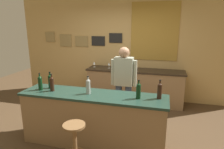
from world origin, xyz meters
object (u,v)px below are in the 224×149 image
Objects in this scene: wine_bottle_c at (52,83)px; wine_glass_a at (94,63)px; bartender at (124,81)px; wine_bottle_f at (160,90)px; wine_bottle_a at (40,82)px; wine_bottle_b at (50,81)px; bar_stool at (75,138)px; wine_bottle_d at (88,86)px; wine_glass_c at (125,65)px; wine_bottle_e at (138,90)px; wine_glass_b at (109,64)px.

wine_bottle_c is 2.09m from wine_glass_a.
wine_bottle_f is at bearing -45.90° from bartender.
wine_bottle_a is 0.18m from wine_bottle_b.
wine_glass_a is (-1.79, 1.99, -0.05)m from wine_bottle_f.
wine_bottle_c is at bearing -90.50° from wine_glass_a.
bar_stool is 0.86m from wine_bottle_d.
wine_bottle_a is at bearing 147.06° from bar_stool.
wine_glass_c is (0.22, 1.98, -0.05)m from wine_bottle_d.
wine_glass_c is (-0.61, 1.99, -0.05)m from wine_bottle_e.
wine_bottle_a is at bearing -176.96° from wine_bottle_f.
wine_bottle_a is 1.00× the size of wine_bottle_f.
wine_bottle_a is 2.18m from wine_glass_b.
wine_bottle_c and wine_bottle_e have the same top height.
wine_glass_b is at bearing 117.22° from wine_bottle_e.
wine_glass_c is (0.44, -0.06, 0.00)m from wine_glass_b.
wine_bottle_b is 1.97× the size of wine_glass_a.
wine_bottle_b reaches higher than bar_stool.
wine_glass_c is at bearing 107.08° from wine_bottle_e.
wine_bottle_c is (-0.68, 0.59, 0.60)m from bar_stool.
wine_bottle_c is (0.11, -0.13, 0.00)m from wine_bottle_b.
wine_bottle_b is at bearing 137.57° from bar_stool.
wine_bottle_d is at bearing 2.36° from wine_bottle_c.
wine_glass_c is at bearing 66.30° from wine_bottle_c.
wine_glass_a is (-1.47, 2.07, -0.05)m from wine_bottle_e.
bar_stool is 2.67m from wine_glass_c.
bartender is 1.04m from wine_bottle_f.
bar_stool is at bearing -88.30° from wine_bottle_d.
bar_stool is 2.73m from wine_glass_b.
wine_glass_b is 0.45m from wine_glass_c.
wine_bottle_d is at bearing 2.22° from wine_bottle_a.
wine_bottle_b is at bearing -149.18° from bartender.
wine_bottle_e is (0.40, -0.82, 0.12)m from bartender.
wine_bottle_e is at bearing -0.40° from wine_bottle_d.
wine_bottle_e reaches higher than wine_glass_a.
wine_bottle_c is at bearing -113.70° from wine_glass_c.
wine_bottle_e is 2.54m from wine_glass_a.
wine_bottle_e is at bearing -63.93° from bartender.
wine_bottle_f is at bearing 3.04° from wine_bottle_a.
wine_glass_c is (-0.93, 1.91, -0.05)m from wine_bottle_f.
bar_stool is 1.45m from wine_bottle_f.
wine_bottle_d is at bearing -176.32° from wine_bottle_f.
bar_stool is 1.23m from wine_bottle_a.
wine_bottle_f is (2.03, 0.11, 0.00)m from wine_bottle_a.
bar_stool is 2.22× the size of wine_bottle_e.
wine_bottle_f is (1.15, 0.07, 0.00)m from wine_bottle_d.
bartender is 10.45× the size of wine_glass_c.
wine_bottle_f is (0.32, 0.08, 0.00)m from wine_bottle_e.
wine_glass_a is (-1.07, 1.25, 0.07)m from bartender.
bar_stool is at bearing -42.43° from wine_bottle_b.
wine_glass_b is (0.44, 2.07, -0.05)m from wine_bottle_c.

